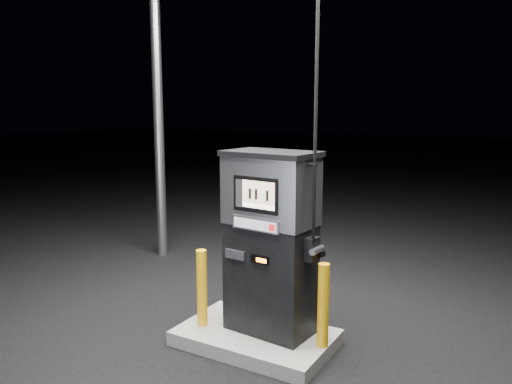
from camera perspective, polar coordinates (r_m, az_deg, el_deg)
The scene contains 5 objects.
ground at distance 5.54m, azimuth -0.03°, elevation -16.98°, with size 80.00×80.00×0.00m, color black.
pump_island at distance 5.50m, azimuth -0.03°, elevation -16.29°, with size 1.60×1.00×0.15m, color slate.
fuel_dispenser at distance 5.15m, azimuth 1.71°, elevation -5.61°, with size 1.07×0.65×3.94m.
bollard_left at distance 5.48m, azimuth -6.21°, elevation -10.84°, with size 0.11×0.11×0.84m, color #FCB40E.
bollard_right at distance 5.03m, azimuth 7.69°, elevation -12.73°, with size 0.11×0.11×0.85m, color #FCB40E.
Camera 1 is at (2.49, -4.27, 2.49)m, focal length 35.00 mm.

